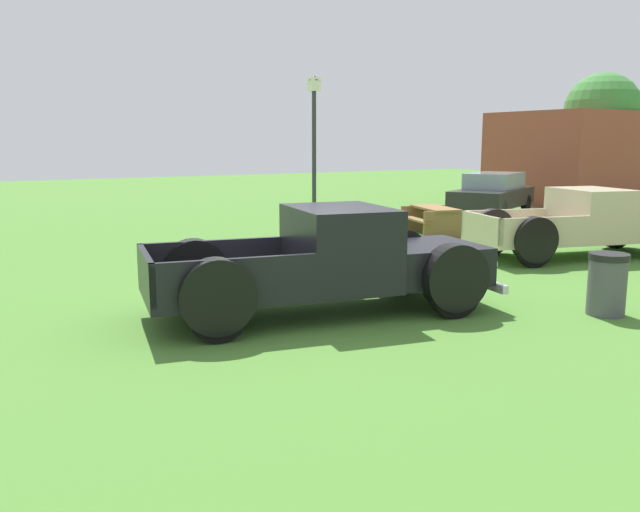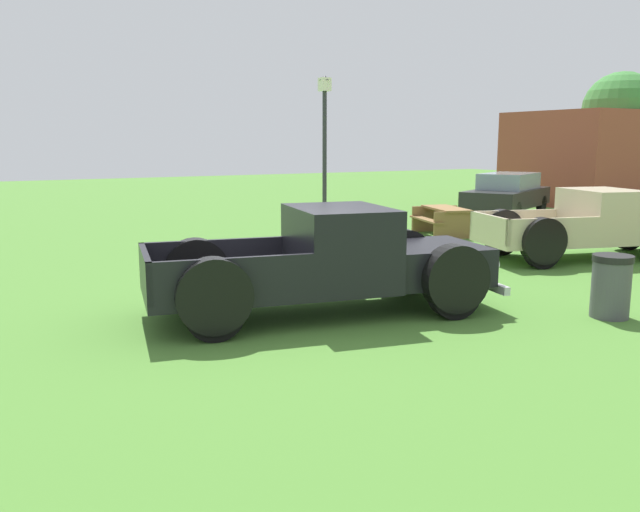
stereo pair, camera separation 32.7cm
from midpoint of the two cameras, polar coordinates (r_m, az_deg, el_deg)
The scene contains 9 objects.
ground_plane at distance 10.20m, azimuth -1.78°, elevation -4.89°, with size 80.00×80.00×0.00m, color #477A2D.
pickup_truck_foreground at distance 10.05m, azimuth 1.14°, elevation -0.55°, with size 2.98×5.61×1.63m.
pickup_truck_behind_left at distance 16.19m, azimuth 22.15°, elevation 2.59°, with size 3.20×5.40×1.56m.
sedan_distant_b at distance 24.47m, azimuth 14.49°, elevation 5.36°, with size 3.67×4.86×1.51m.
lamp_post_near at distance 18.56m, azimuth -1.03°, elevation 9.03°, with size 0.36×0.36×4.42m.
picnic_table at distance 18.89m, azimuth 9.51°, elevation 3.37°, with size 2.14×1.93×0.78m.
trash_can at distance 10.77m, azimuth 22.99°, elevation -2.26°, with size 0.59×0.59×0.95m.
oak_tree_east at distance 30.44m, azimuth 23.14°, elevation 11.55°, with size 3.13×3.13×5.47m.
brick_pavilion at distance 30.27m, azimuth 20.63°, elevation 8.01°, with size 5.06×5.35×3.85m.
Camera 1 is at (8.48, -5.03, 2.61)m, focal length 36.65 mm.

